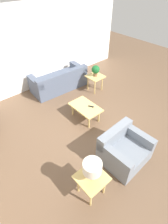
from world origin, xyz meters
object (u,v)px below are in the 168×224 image
at_px(side_table_lamp, 92,180).
at_px(potted_plant, 96,70).
at_px(side_table_plant, 95,78).
at_px(sofa, 59,81).
at_px(table_lamp, 92,168).
at_px(coffee_table, 85,108).
at_px(armchair, 123,150).

relative_size(side_table_lamp, potted_plant, 1.48).
bearing_deg(potted_plant, side_table_plant, 0.00).
distance_m(sofa, table_lamp, 3.96).
height_order(coffee_table, table_lamp, table_lamp).
distance_m(coffee_table, potted_plant, 1.60).
distance_m(armchair, side_table_plant, 2.95).
xyz_separation_m(armchair, coffee_table, (1.61, -0.29, 0.07)).
bearing_deg(table_lamp, side_table_lamp, 0.00).
relative_size(coffee_table, side_table_plant, 1.64).
height_order(armchair, coffee_table, armchair).
xyz_separation_m(armchair, side_table_lamp, (-0.12, 1.09, 0.17)).
distance_m(side_table_plant, side_table_lamp, 3.72).
xyz_separation_m(sofa, potted_plant, (-0.89, -0.90, 0.48)).
distance_m(side_table_lamp, table_lamp, 0.39).
distance_m(armchair, table_lamp, 1.23).
relative_size(coffee_table, potted_plant, 2.43).
relative_size(side_table_plant, side_table_lamp, 1.00).
bearing_deg(potted_plant, table_lamp, 135.08).
distance_m(side_table_plant, table_lamp, 3.74).
xyz_separation_m(sofa, side_table_plant, (-0.89, -0.90, 0.17)).
relative_size(armchair, side_table_lamp, 1.82).
bearing_deg(potted_plant, sofa, 45.24).
xyz_separation_m(coffee_table, potted_plant, (0.91, -1.25, 0.41)).
bearing_deg(coffee_table, armchair, 169.96).
xyz_separation_m(side_table_plant, side_table_lamp, (-2.63, 2.63, 0.00)).
bearing_deg(coffee_table, table_lamp, 141.45).
bearing_deg(coffee_table, side_table_lamp, 141.45).
distance_m(side_table_lamp, potted_plant, 3.73).
bearing_deg(armchair, side_table_plant, 56.84).
bearing_deg(armchair, coffee_table, 78.17).
bearing_deg(side_table_lamp, potted_plant, -44.92).
height_order(sofa, coffee_table, sofa).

